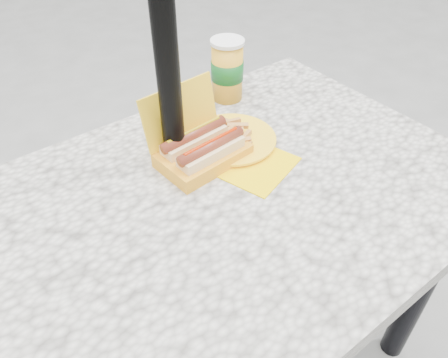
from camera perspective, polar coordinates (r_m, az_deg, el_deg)
picnic_table at (r=1.01m, az=-0.92°, el=-6.99°), size 1.20×0.80×0.75m
umbrella_pole at (r=0.86m, az=-8.05°, el=20.80°), size 0.05×0.05×2.20m
hotdog_box at (r=1.01m, az=-3.01°, el=4.07°), size 0.21×0.18×0.16m
fries_plate at (r=1.08m, az=1.16°, el=5.14°), size 0.23×0.32×0.04m
soda_cup at (r=1.23m, az=0.42°, el=14.07°), size 0.09×0.09×0.17m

